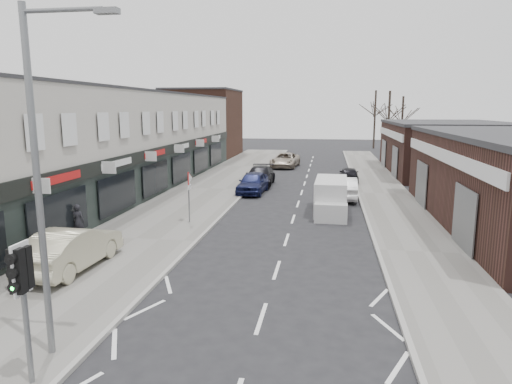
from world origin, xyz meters
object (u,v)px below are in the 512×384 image
at_px(street_lamp, 43,167).
at_px(parked_car_left_a, 253,183).
at_px(traffic_light, 22,281).
at_px(sedan_on_pavement, 72,248).
at_px(pedestrian, 78,222).
at_px(parked_car_right_a, 344,188).
at_px(parked_car_left_c, 285,160).
at_px(white_van, 331,197).
at_px(warning_sign, 189,182).
at_px(parked_car_left_b, 260,176).
at_px(parked_car_right_b, 349,175).

relative_size(street_lamp, parked_car_left_a, 1.82).
bearing_deg(traffic_light, parked_car_left_a, 87.54).
relative_size(sedan_on_pavement, pedestrian, 2.92).
bearing_deg(parked_car_right_a, parked_car_left_c, -70.75).
relative_size(traffic_light, sedan_on_pavement, 0.66).
distance_m(traffic_light, white_van, 19.01).
height_order(street_lamp, warning_sign, street_lamp).
relative_size(street_lamp, parked_car_left_b, 1.59).
xyz_separation_m(warning_sign, parked_car_left_b, (1.76, 12.57, -1.47)).
xyz_separation_m(traffic_light, warning_sign, (-0.76, 14.02, -0.21)).
relative_size(white_van, sedan_on_pavement, 1.07).
height_order(traffic_light, parked_car_right_a, traffic_light).
bearing_deg(pedestrian, traffic_light, 109.66).
bearing_deg(traffic_light, pedestrian, 115.02).
height_order(parked_car_left_b, parked_car_right_a, parked_car_right_a).
xyz_separation_m(warning_sign, parked_car_left_c, (2.67, 23.93, -1.47)).
bearing_deg(warning_sign, street_lamp, -87.16).
relative_size(white_van, parked_car_left_a, 1.14).
bearing_deg(parked_car_left_c, parked_car_left_a, -88.57).
bearing_deg(street_lamp, pedestrian, 117.27).
distance_m(traffic_light, parked_car_left_b, 26.65).
bearing_deg(parked_car_left_c, sedan_on_pavement, -93.89).
xyz_separation_m(pedestrian, parked_car_left_c, (6.71, 27.66, -0.19)).
height_order(white_van, parked_car_left_b, white_van).
bearing_deg(parked_car_left_b, parked_car_left_a, -90.66).
xyz_separation_m(warning_sign, parked_car_right_a, (8.07, 8.10, -1.46)).
distance_m(traffic_light, parked_car_left_c, 38.03).
distance_m(parked_car_left_a, parked_car_right_b, 9.04).
distance_m(warning_sign, parked_car_right_a, 11.53).
relative_size(traffic_light, pedestrian, 1.94).
relative_size(warning_sign, parked_car_right_b, 0.72).
bearing_deg(warning_sign, pedestrian, -137.27).
height_order(sedan_on_pavement, parked_car_right_a, sedan_on_pavement).
relative_size(parked_car_left_b, parked_car_right_b, 1.34).
height_order(warning_sign, parked_car_right_a, warning_sign).
bearing_deg(pedestrian, parked_car_left_a, -119.44).
bearing_deg(warning_sign, traffic_light, -86.90).
xyz_separation_m(street_lamp, parked_car_left_a, (1.13, 22.05, -3.87)).
height_order(traffic_light, parked_car_left_b, traffic_light).
xyz_separation_m(white_van, parked_car_right_b, (1.50, 11.26, -0.27)).
height_order(traffic_light, street_lamp, street_lamp).
bearing_deg(parked_car_left_c, parked_car_right_a, -66.19).
bearing_deg(traffic_light, white_van, 70.26).
bearing_deg(parked_car_right_b, street_lamp, 75.54).
distance_m(sedan_on_pavement, parked_car_left_b, 20.27).
height_order(white_van, parked_car_right_a, white_van).
xyz_separation_m(parked_car_left_a, parked_car_right_a, (6.31, -1.14, -0.01)).
distance_m(warning_sign, white_van, 8.22).
bearing_deg(parked_car_right_b, parked_car_right_a, 86.74).
bearing_deg(parked_car_left_b, street_lamp, -93.19).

